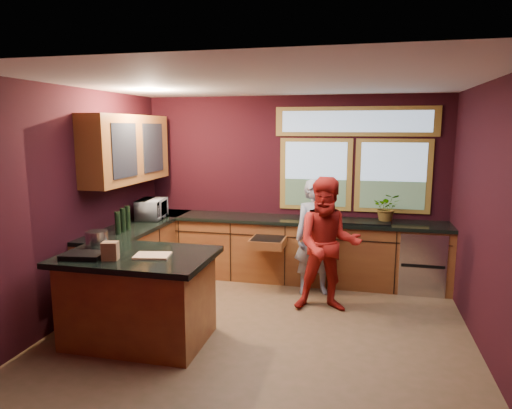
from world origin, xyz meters
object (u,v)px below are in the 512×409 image
(person_grey, at_px, (315,237))
(person_red, at_px, (328,245))
(cutting_board, at_px, (152,256))
(stock_pot, at_px, (97,239))
(island, at_px, (139,297))

(person_grey, bearing_deg, person_red, -90.36)
(cutting_board, height_order, stock_pot, stock_pot)
(island, height_order, cutting_board, cutting_board)
(person_grey, xyz_separation_m, person_red, (0.21, -0.55, 0.05))
(cutting_board, bearing_deg, island, 165.96)
(person_grey, xyz_separation_m, cutting_board, (-1.45, -1.88, 0.17))
(person_grey, distance_m, person_red, 0.59)
(person_red, distance_m, cutting_board, 2.13)
(island, height_order, stock_pot, stock_pot)
(person_red, xyz_separation_m, cutting_board, (-1.66, -1.33, 0.13))
(island, distance_m, cutting_board, 0.52)
(island, xyz_separation_m, stock_pot, (-0.55, 0.15, 0.56))
(island, bearing_deg, cutting_board, -14.04)
(stock_pot, bearing_deg, person_red, 25.06)
(person_red, bearing_deg, person_grey, 103.08)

